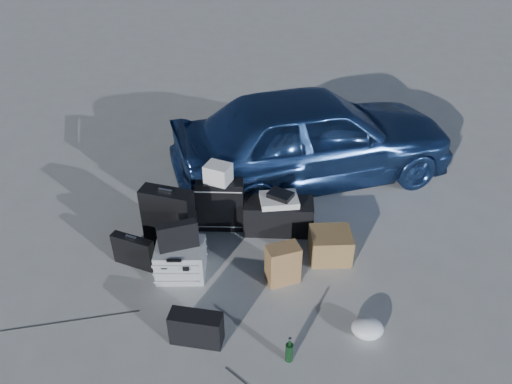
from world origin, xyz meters
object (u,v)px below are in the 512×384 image
Objects in this scene: pelican_case at (181,260)px; suitcase_left at (169,219)px; cardboard_box at (330,245)px; green_bottle at (289,350)px; briefcase at (134,251)px; duffel_bag at (278,216)px; suitcase_right at (220,205)px; car at (314,136)px.

pelican_case is 0.68× the size of suitcase_left.
cardboard_box is 1.38m from green_bottle.
briefcase is 1.60m from duffel_bag.
suitcase_right reaches higher than green_bottle.
car reaches higher than suitcase_left.
duffel_bag is (1.42, 0.74, 0.01)m from briefcase.
pelican_case is at bearing 141.24° from green_bottle.
car reaches higher than pelican_case.
briefcase is 1.74× the size of green_bottle.
pelican_case is 1.47m from green_bottle.
suitcase_right is at bearing 117.26° from green_bottle.
suitcase_left reaches higher than cardboard_box.
cardboard_box is (0.57, -0.39, -0.03)m from duffel_bag.
car reaches higher than cardboard_box.
car is 2.37m from pelican_case.
pelican_case is 1.54m from cardboard_box.
duffel_bag is at bearing 34.55° from pelican_case.
car is 7.77× the size of briefcase.
green_bottle is at bearing -45.86° from pelican_case.
car is 1.63m from cardboard_box.
pelican_case is 1.83× the size of green_bottle.
green_bottle is at bearing -34.80° from suitcase_left.
green_bottle is (1.36, -1.33, -0.22)m from suitcase_left.
suitcase_left is 1.71m from cardboard_box.
duffel_bag is (1.13, 0.39, -0.16)m from suitcase_left.
briefcase reaches higher than pelican_case.
briefcase reaches higher than green_bottle.
duffel_bag reaches higher than cardboard_box.
pelican_case is 1.22m from duffel_bag.
car is at bearing 50.63° from pelican_case.
suitcase_left is at bearing -179.88° from cardboard_box.
briefcase is 0.49m from suitcase_left.
duffel_bag is at bearing 43.27° from briefcase.
briefcase is 1.07m from suitcase_right.
car reaches higher than green_bottle.
duffel_bag is 1.82× the size of cardboard_box.
pelican_case is at bearing 124.79° from car.
duffel_bag is 1.75m from green_bottle.
car is at bearing 98.66° from cardboard_box.
car is 1.57m from suitcase_right.
suitcase_left reaches higher than pelican_case.
briefcase reaches higher than cardboard_box.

